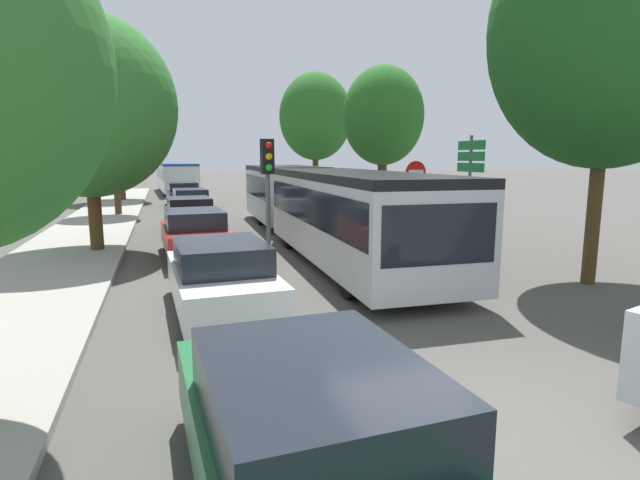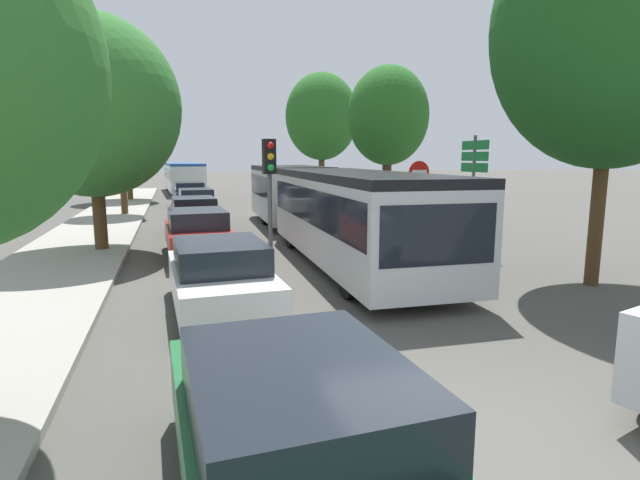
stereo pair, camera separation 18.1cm
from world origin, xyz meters
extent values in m
plane|color=#4F4C47|center=(0.00, 0.00, 0.00)|extent=(200.00, 200.00, 0.00)
cube|color=#9E998E|center=(-5.77, 19.66, 0.07)|extent=(3.20, 49.32, 0.14)
cube|color=silver|center=(1.92, 8.55, 1.31)|extent=(2.88, 9.67, 2.07)
cube|color=black|center=(1.92, 8.55, 1.69)|extent=(2.89, 9.29, 0.91)
cube|color=black|center=(1.92, 8.55, 2.45)|extent=(2.88, 9.67, 0.20)
cube|color=silver|center=(2.21, 17.63, 1.31)|extent=(2.78, 6.64, 2.07)
cube|color=black|center=(2.21, 17.63, 1.69)|extent=(2.79, 6.38, 0.91)
cube|color=black|center=(2.21, 17.63, 2.45)|extent=(2.78, 6.64, 0.20)
cylinder|color=black|center=(2.09, 13.85, 1.31)|extent=(1.94, 1.07, 1.90)
cube|color=black|center=(1.77, 3.79, 1.56)|extent=(2.27, 0.17, 1.11)
cylinder|color=black|center=(2.90, 5.45, 0.50)|extent=(0.33, 1.02, 1.01)
cylinder|color=black|center=(0.74, 5.51, 0.50)|extent=(0.33, 1.02, 1.01)
cylinder|color=black|center=(3.10, 11.58, 0.50)|extent=(0.33, 1.02, 1.01)
cylinder|color=black|center=(0.94, 11.65, 0.50)|extent=(0.33, 1.02, 1.01)
cylinder|color=black|center=(3.29, 17.60, 0.50)|extent=(0.33, 1.02, 1.01)
cylinder|color=black|center=(1.13, 17.67, 0.50)|extent=(0.33, 1.02, 1.01)
cube|color=silver|center=(-1.91, 39.32, 1.27)|extent=(3.16, 11.57, 1.99)
cube|color=black|center=(-1.91, 39.32, 1.63)|extent=(3.15, 11.00, 0.84)
cube|color=#234C93|center=(-1.91, 39.32, 2.36)|extent=(3.16, 11.57, 0.20)
cylinder|color=black|center=(-3.19, 43.03, 0.50)|extent=(0.35, 1.01, 1.00)
cylinder|color=black|center=(-1.06, 43.15, 0.50)|extent=(0.35, 1.01, 1.00)
cylinder|color=black|center=(-2.79, 35.83, 0.50)|extent=(0.35, 1.01, 1.00)
cylinder|color=black|center=(-0.66, 35.94, 0.50)|extent=(0.35, 1.01, 1.00)
cube|color=#236638|center=(-1.90, -0.52, 0.58)|extent=(1.91, 4.16, 0.66)
cube|color=black|center=(-1.89, -0.61, 1.17)|extent=(1.69, 2.21, 0.51)
cylinder|color=black|center=(-2.68, 0.76, 0.31)|extent=(0.24, 0.63, 0.62)
cylinder|color=black|center=(-1.23, 0.82, 0.31)|extent=(0.24, 0.63, 0.62)
cube|color=white|center=(-1.97, 5.26, 0.57)|extent=(1.88, 4.09, 0.65)
cube|color=black|center=(-1.97, 5.16, 1.15)|extent=(1.66, 2.17, 0.50)
cylinder|color=black|center=(-2.74, 6.51, 0.31)|extent=(0.24, 0.62, 0.61)
cylinder|color=black|center=(-1.31, 6.57, 0.31)|extent=(0.24, 0.62, 0.61)
cylinder|color=black|center=(-2.63, 3.94, 0.31)|extent=(0.24, 0.62, 0.61)
cylinder|color=black|center=(-1.20, 4.00, 0.31)|extent=(0.24, 0.62, 0.61)
cube|color=#B21E19|center=(-2.11, 10.95, 0.58)|extent=(1.90, 4.14, 0.66)
cube|color=black|center=(-2.10, 10.85, 1.16)|extent=(1.68, 2.20, 0.50)
cylinder|color=black|center=(-2.89, 12.22, 0.31)|extent=(0.24, 0.63, 0.62)
cylinder|color=black|center=(-1.44, 12.28, 0.31)|extent=(0.24, 0.63, 0.62)
cylinder|color=black|center=(-2.77, 9.62, 0.31)|extent=(0.24, 0.63, 0.62)
cylinder|color=black|center=(-1.33, 9.68, 0.31)|extent=(0.24, 0.63, 0.62)
cube|color=black|center=(-2.00, 16.09, 0.57)|extent=(1.87, 4.08, 0.65)
cube|color=black|center=(-1.99, 15.99, 1.14)|extent=(1.65, 2.17, 0.50)
cylinder|color=black|center=(-2.77, 17.34, 0.31)|extent=(0.24, 0.62, 0.61)
cylinder|color=black|center=(-1.34, 17.40, 0.31)|extent=(0.24, 0.62, 0.61)
cylinder|color=black|center=(-2.65, 14.78, 0.31)|extent=(0.24, 0.62, 0.61)
cylinder|color=black|center=(-1.23, 14.84, 0.31)|extent=(0.24, 0.62, 0.61)
cube|color=#B7BABF|center=(-1.67, 21.76, 0.57)|extent=(1.86, 4.04, 0.64)
cube|color=black|center=(-1.66, 21.67, 1.13)|extent=(1.64, 2.15, 0.49)
cylinder|color=black|center=(-2.43, 23.00, 0.30)|extent=(0.23, 0.61, 0.60)
cylinder|color=black|center=(-1.02, 23.06, 0.30)|extent=(0.23, 0.61, 0.60)
cylinder|color=black|center=(-2.31, 20.46, 0.30)|extent=(0.23, 0.61, 0.60)
cylinder|color=black|center=(-0.90, 20.53, 0.30)|extent=(0.23, 0.61, 0.60)
cube|color=navy|center=(-1.82, 27.28, 0.60)|extent=(1.95, 4.24, 0.67)
cube|color=black|center=(-1.82, 27.18, 1.19)|extent=(1.72, 2.25, 0.52)
cylinder|color=black|center=(-2.62, 28.58, 0.32)|extent=(0.25, 0.64, 0.64)
cylinder|color=black|center=(-1.14, 28.65, 0.32)|extent=(0.25, 0.64, 0.64)
cylinder|color=black|center=(-2.51, 25.92, 0.32)|extent=(0.25, 0.64, 0.64)
cylinder|color=black|center=(-1.02, 25.98, 0.32)|extent=(0.25, 0.64, 0.64)
cylinder|color=#56595E|center=(-0.31, 8.91, 1.70)|extent=(0.12, 0.12, 3.40)
cube|color=black|center=(-0.31, 8.91, 2.95)|extent=(0.34, 0.27, 0.90)
sphere|color=red|center=(-0.29, 8.76, 3.23)|extent=(0.18, 0.18, 0.18)
sphere|color=#EAAD14|center=(-0.29, 8.76, 2.95)|extent=(0.18, 0.18, 0.18)
sphere|color=green|center=(-0.29, 8.76, 2.67)|extent=(0.18, 0.18, 0.18)
cylinder|color=#56595E|center=(4.72, 10.26, 1.20)|extent=(0.08, 0.08, 2.40)
cylinder|color=red|center=(4.72, 10.26, 2.47)|extent=(0.70, 0.03, 0.70)
cube|color=white|center=(4.72, 10.24, 2.47)|extent=(0.50, 0.04, 0.14)
cylinder|color=#56595E|center=(6.25, 9.59, 1.80)|extent=(0.10, 0.10, 3.60)
cube|color=#197A38|center=(6.25, 9.59, 3.30)|extent=(0.08, 1.40, 0.28)
cube|color=#197A38|center=(6.25, 9.59, 2.96)|extent=(0.08, 1.40, 0.28)
cube|color=#197A38|center=(6.25, 9.59, 2.62)|extent=(0.08, 1.40, 0.28)
cylinder|color=#51381E|center=(-4.95, 12.45, 1.20)|extent=(0.39, 0.39, 2.41)
ellipsoid|color=#33752D|center=(-4.95, 12.45, 4.43)|extent=(5.17, 5.17, 5.38)
ellipsoid|color=#3D7F38|center=(-4.42, 12.56, 3.62)|extent=(3.10, 3.10, 2.96)
cylinder|color=#51381E|center=(-5.13, 22.64, 1.73)|extent=(0.32, 0.32, 3.47)
ellipsoid|color=#3D7F38|center=(-5.13, 22.64, 4.74)|extent=(3.58, 3.58, 3.40)
cylinder|color=#51381E|center=(-5.54, 31.74, 1.31)|extent=(0.36, 0.36, 2.61)
ellipsoid|color=#3D7F38|center=(-5.54, 31.74, 4.75)|extent=(5.06, 5.06, 5.69)
cylinder|color=#51381E|center=(6.52, 5.01, 1.71)|extent=(0.31, 0.31, 3.42)
ellipsoid|color=#1E561E|center=(6.52, 5.01, 5.71)|extent=(5.13, 5.13, 6.08)
ellipsoid|color=#3D7F38|center=(6.29, 4.60, 4.79)|extent=(3.08, 3.08, 3.35)
cylinder|color=#51381E|center=(6.28, 16.25, 1.56)|extent=(0.40, 0.40, 3.12)
ellipsoid|color=#286623|center=(6.28, 16.25, 4.70)|extent=(3.49, 3.49, 4.23)
ellipsoid|color=#1E561E|center=(6.81, 16.59, 4.07)|extent=(2.09, 2.09, 2.33)
cylinder|color=#51381E|center=(6.88, 28.33, 1.73)|extent=(0.39, 0.39, 3.46)
ellipsoid|color=#286623|center=(6.88, 28.33, 5.59)|extent=(4.77, 4.77, 5.68)
camera|label=1|loc=(-2.91, -4.00, 2.93)|focal=28.00mm
camera|label=2|loc=(-2.73, -4.05, 2.93)|focal=28.00mm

